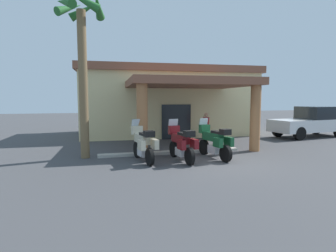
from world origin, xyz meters
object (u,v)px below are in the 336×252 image
at_px(motorcycle_maroon, 181,143).
at_px(motorcycle_cream, 143,144).
at_px(pedestrian, 206,125).
at_px(palm_tree_roadside, 81,43).
at_px(motel_building, 167,101).
at_px(motorcycle_green, 215,141).
at_px(pickup_truck_white, 310,122).

bearing_deg(motorcycle_maroon, motorcycle_cream, 72.15).
height_order(pedestrian, palm_tree_roadside, palm_tree_roadside).
bearing_deg(motel_building, motorcycle_green, -88.61).
bearing_deg(motorcycle_maroon, pedestrian, -40.35).
bearing_deg(motel_building, palm_tree_roadside, -125.87).
bearing_deg(pickup_truck_white, motel_building, 147.70).
bearing_deg(motel_building, motorcycle_maroon, -98.58).
xyz_separation_m(motorcycle_cream, motorcycle_maroon, (1.47, -0.30, 0.00)).
relative_size(motorcycle_cream, pickup_truck_white, 0.41).
bearing_deg(pickup_truck_white, palm_tree_roadside, -175.85).
distance_m(motel_building, pickup_truck_white, 9.43).
bearing_deg(motorcycle_green, motorcycle_cream, 76.14).
bearing_deg(palm_tree_roadside, pickup_truck_white, 11.50).
bearing_deg(palm_tree_roadside, motorcycle_cream, -29.71).
distance_m(motorcycle_cream, pedestrian, 5.57).
height_order(motorcycle_green, pickup_truck_white, pickup_truck_white).
distance_m(motel_building, palm_tree_roadside, 8.89).
bearing_deg(palm_tree_roadside, motorcycle_green, -15.78).
bearing_deg(pickup_truck_white, pedestrian, 175.75).
height_order(motel_building, palm_tree_roadside, palm_tree_roadside).
distance_m(motorcycle_green, palm_tree_roadside, 6.67).
bearing_deg(pedestrian, motorcycle_maroon, 40.76).
height_order(pickup_truck_white, palm_tree_roadside, palm_tree_roadside).
bearing_deg(motorcycle_maroon, motorcycle_green, -91.48).
height_order(motorcycle_green, palm_tree_roadside, palm_tree_roadside).
distance_m(pedestrian, pickup_truck_white, 7.37).
xyz_separation_m(motorcycle_green, pedestrian, (1.24, 3.86, 0.27)).
distance_m(motorcycle_cream, pickup_truck_white, 12.23).
height_order(motorcycle_green, pedestrian, pedestrian).
bearing_deg(motorcycle_green, motel_building, -11.24).
bearing_deg(motorcycle_green, pickup_truck_white, -73.87).
relative_size(motorcycle_cream, pedestrian, 1.32).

